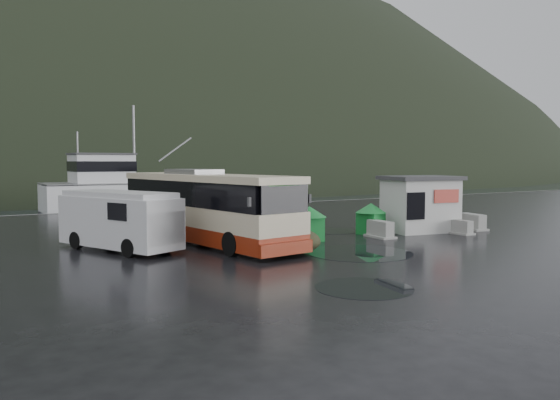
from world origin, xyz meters
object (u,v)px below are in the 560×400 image
jersey_barrier_c (460,234)px  jersey_barrier_a (380,238)px  waste_bin_left (309,241)px  fishing_trawler (166,201)px  coach_bus (205,242)px  ticket_kiosk (420,231)px  waste_bin_right (371,234)px  white_van (120,250)px  dome_tent (293,252)px  jersey_barrier_b (472,230)px

jersey_barrier_c → jersey_barrier_a: bearing=165.1°
waste_bin_left → fishing_trawler: size_ratio=0.06×
coach_bus → ticket_kiosk: coach_bus is taller
waste_bin_right → jersey_barrier_a: size_ratio=0.96×
jersey_barrier_a → jersey_barrier_c: 4.43m
ticket_kiosk → white_van: bearing=-177.0°
fishing_trawler → dome_tent: bearing=-100.0°
dome_tent → jersey_barrier_b: 12.21m
coach_bus → jersey_barrier_a: bearing=-28.2°
coach_bus → waste_bin_left: coach_bus is taller
jersey_barrier_a → fishing_trawler: size_ratio=0.07×
coach_bus → waste_bin_right: 8.39m
waste_bin_right → jersey_barrier_c: 4.48m
waste_bin_left → waste_bin_right: waste_bin_left is taller
coach_bus → jersey_barrier_b: 14.39m
waste_bin_left → jersey_barrier_b: 9.80m
jersey_barrier_a → white_van: bearing=166.4°
coach_bus → dome_tent: coach_bus is taller
coach_bus → ticket_kiosk: bearing=-18.9°
fishing_trawler → jersey_barrier_a: bearing=-88.7°
waste_bin_left → ticket_kiosk: (6.77, -0.31, 0.00)m
dome_tent → coach_bus: bearing=112.8°
dome_tent → ticket_kiosk: ticket_kiosk is taller
jersey_barrier_b → fishing_trawler: size_ratio=0.07×
ticket_kiosk → fishing_trawler: (-3.67, 27.57, 0.00)m
ticket_kiosk → jersey_barrier_a: ticket_kiosk is taller
waste_bin_left → fishing_trawler: (3.10, 27.26, 0.00)m
jersey_barrier_a → jersey_barrier_b: (6.27, -0.30, 0.00)m
coach_bus → white_van: coach_bus is taller
ticket_kiosk → jersey_barrier_c: size_ratio=2.61×
jersey_barrier_a → jersey_barrier_c: jersey_barrier_a is taller
coach_bus → waste_bin_left: (4.28, -2.05, 0.00)m
jersey_barrier_b → fishing_trawler: fishing_trawler is taller
waste_bin_left → waste_bin_right: size_ratio=1.02×
coach_bus → waste_bin_right: size_ratio=7.51×
ticket_kiosk → dome_tent: bearing=-156.4°
jersey_barrier_c → fishing_trawler: bearing=99.0°
waste_bin_right → ticket_kiosk: 2.91m
white_van → waste_bin_right: white_van is taller
white_van → dome_tent: 7.08m
fishing_trawler → waste_bin_right: bearing=-87.7°
fishing_trawler → jersey_barrier_c: bearing=-80.5°
white_van → jersey_barrier_c: 16.36m
jersey_barrier_b → jersey_barrier_c: bearing=-157.4°
ticket_kiosk → jersey_barrier_b: (2.96, -0.95, 0.00)m
fishing_trawler → coach_bus: bearing=-105.8°
coach_bus → jersey_barrier_a: coach_bus is taller
waste_bin_right → fishing_trawler: 27.03m
white_van → jersey_barrier_c: white_van is taller
coach_bus → fishing_trawler: bearing=66.8°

